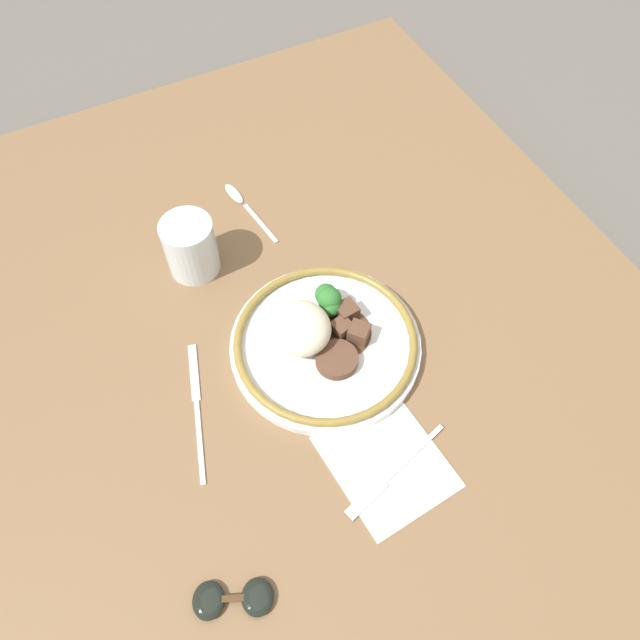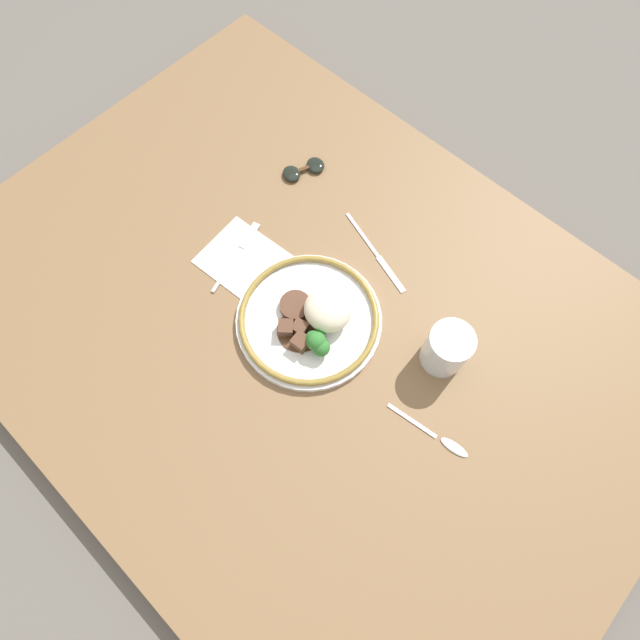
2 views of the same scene
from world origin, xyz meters
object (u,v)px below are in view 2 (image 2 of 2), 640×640
(plate, at_px, (310,320))
(fork, at_px, (240,250))
(sunglasses, at_px, (304,169))
(knife, at_px, (377,255))
(spoon, at_px, (443,441))
(juice_glass, at_px, (446,350))

(plate, xyz_separation_m, fork, (-0.22, 0.02, -0.02))
(fork, height_order, sunglasses, sunglasses)
(sunglasses, bearing_deg, plate, -21.04)
(knife, relative_size, spoon, 1.28)
(spoon, bearing_deg, plate, 171.56)
(fork, bearing_deg, sunglasses, -5.65)
(fork, height_order, knife, fork)
(fork, height_order, spoon, same)
(knife, distance_m, spoon, 0.39)
(sunglasses, bearing_deg, fork, -56.35)
(plate, height_order, knife, plate)
(knife, xyz_separation_m, spoon, (0.33, -0.21, 0.00))
(plate, distance_m, fork, 0.22)
(plate, height_order, juice_glass, juice_glass)
(juice_glass, height_order, knife, juice_glass)
(juice_glass, height_order, sunglasses, juice_glass)
(plate, bearing_deg, knife, 91.74)
(fork, relative_size, spoon, 1.08)
(knife, distance_m, sunglasses, 0.26)
(plate, height_order, fork, plate)
(juice_glass, xyz_separation_m, spoon, (0.10, -0.12, -0.04))
(plate, distance_m, juice_glass, 0.25)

